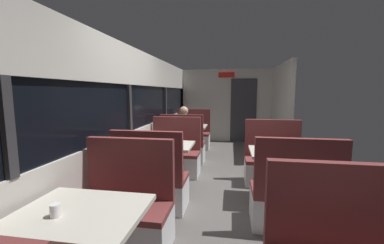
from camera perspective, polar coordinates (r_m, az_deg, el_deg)
ground_plane at (r=3.90m, az=6.46°, el=-16.97°), size 3.30×9.20×0.02m
carriage_window_panel_left at (r=3.93m, az=-14.93°, el=0.00°), size 0.09×8.48×2.30m
carriage_end_bulkhead at (r=7.77m, az=8.53°, el=3.80°), size 2.90×0.11×2.30m
carriage_aisle_panel_right at (r=6.70m, az=20.40°, el=3.01°), size 0.08×2.40×2.30m
dining_table_near_window at (r=2.04m, az=-24.88°, el=-21.11°), size 0.90×0.70×0.74m
bench_near_window_facing_entry at (r=2.71m, az=-15.68°, el=-20.62°), size 0.95×0.50×1.10m
dining_table_mid_window at (r=3.94m, az=-6.51°, el=-6.71°), size 0.90×0.70×0.74m
bench_mid_window_facing_end at (r=3.40m, az=-9.72°, el=-14.57°), size 0.95×0.50×1.10m
bench_mid_window_facing_entry at (r=4.68m, az=-4.11°, el=-8.41°), size 0.95×0.50×1.10m
dining_table_far_window at (r=6.06m, az=-0.84°, el=-1.78°), size 0.90×0.70×0.74m
bench_far_window_facing_end at (r=5.45m, az=-2.13°, el=-6.15°), size 0.95×0.50×1.10m
bench_far_window_facing_entry at (r=6.80m, az=0.20°, el=-3.47°), size 0.95×0.50×1.10m
dining_table_rear_aisle at (r=3.68m, az=20.73°, el=-8.13°), size 0.90×0.70×0.74m
bench_rear_aisle_facing_end at (r=3.14m, az=23.10°, el=-16.95°), size 0.95×0.50×1.10m
bench_rear_aisle_facing_entry at (r=4.43m, az=18.75°, el=-9.67°), size 0.95×0.50×1.10m
seated_passenger at (r=5.47m, az=-1.99°, el=-3.85°), size 0.47×0.55×1.26m
coffee_cup_primary at (r=1.96m, az=-29.84°, el=-17.83°), size 0.07×0.07×0.09m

